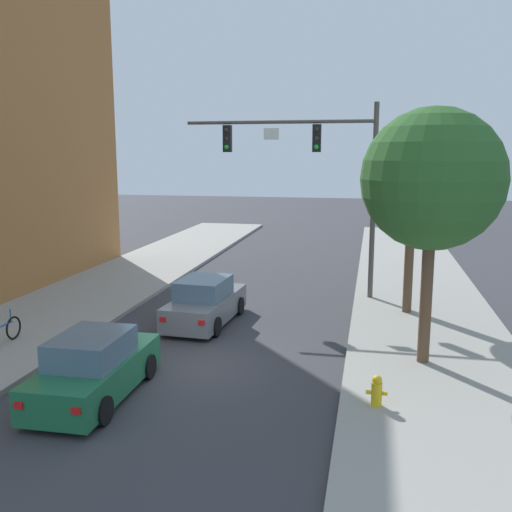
{
  "coord_description": "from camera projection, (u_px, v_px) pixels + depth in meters",
  "views": [
    {
      "loc": [
        4.6,
        -14.24,
        5.78
      ],
      "look_at": [
        0.4,
        6.13,
        2.0
      ],
      "focal_mm": 39.99,
      "sensor_mm": 36.0,
      "label": 1
    }
  ],
  "objects": [
    {
      "name": "car_lead_grey",
      "position": [
        205.0,
        303.0,
        19.46
      ],
      "size": [
        2.03,
        4.33,
        1.6
      ],
      "color": "slate",
      "rests_on": "ground"
    },
    {
      "name": "ground_plane",
      "position": [
        197.0,
        366.0,
        15.67
      ],
      "size": [
        120.0,
        120.0,
        0.0
      ],
      "primitive_type": "plane",
      "color": "#38383D"
    },
    {
      "name": "sidewalk_right",
      "position": [
        443.0,
        382.0,
        14.37
      ],
      "size": [
        5.0,
        60.0,
        0.15
      ],
      "primitive_type": "cube",
      "color": "#99968E",
      "rests_on": "ground"
    },
    {
      "name": "car_following_green",
      "position": [
        94.0,
        369.0,
        13.54
      ],
      "size": [
        1.87,
        4.26,
        1.6
      ],
      "color": "#1E663D",
      "rests_on": "ground"
    },
    {
      "name": "fire_hydrant",
      "position": [
        377.0,
        391.0,
        12.81
      ],
      "size": [
        0.48,
        0.24,
        0.72
      ],
      "color": "gold",
      "rests_on": "sidewalk_right"
    },
    {
      "name": "street_tree_second",
      "position": [
        413.0,
        168.0,
        19.56
      ],
      "size": [
        3.05,
        3.05,
        6.67
      ],
      "color": "brown",
      "rests_on": "sidewalk_right"
    },
    {
      "name": "street_tree_nearest",
      "position": [
        433.0,
        180.0,
        14.71
      ],
      "size": [
        3.71,
        3.71,
        6.81
      ],
      "color": "brown",
      "rests_on": "sidewalk_right"
    },
    {
      "name": "traffic_signal_mast",
      "position": [
        318.0,
        163.0,
        22.05
      ],
      "size": [
        7.5,
        0.38,
        7.5
      ],
      "color": "#514C47",
      "rests_on": "sidewalk_right"
    },
    {
      "name": "bicycle_leaning",
      "position": [
        3.0,
        332.0,
        16.87
      ],
      "size": [
        0.12,
        1.77,
        0.98
      ],
      "color": "black",
      "rests_on": "sidewalk_left"
    }
  ]
}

